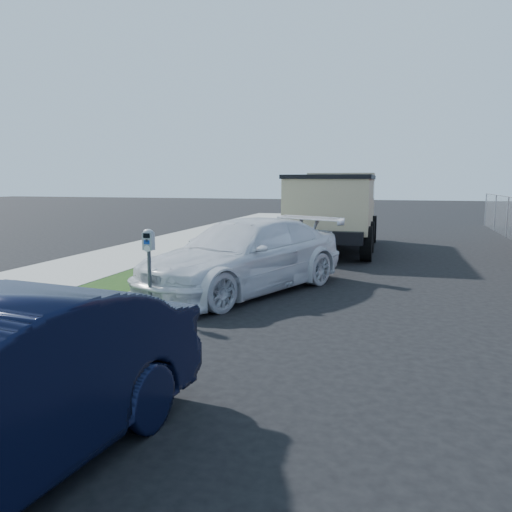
# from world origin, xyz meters

# --- Properties ---
(ground) EXTENTS (120.00, 120.00, 0.00)m
(ground) POSITION_xyz_m (0.00, 0.00, 0.00)
(ground) COLOR black
(ground) RESTS_ON ground
(streetside) EXTENTS (6.12, 50.00, 0.15)m
(streetside) POSITION_xyz_m (-5.57, 2.00, 0.07)
(streetside) COLOR gray
(streetside) RESTS_ON ground
(parking_meter) EXTENTS (0.21, 0.15, 1.49)m
(parking_meter) POSITION_xyz_m (-3.05, -0.37, 1.22)
(parking_meter) COLOR #3F4247
(parking_meter) RESTS_ON ground
(white_wagon) EXTENTS (4.40, 6.04, 1.63)m
(white_wagon) POSITION_xyz_m (-1.98, 2.28, 0.81)
(white_wagon) COLOR silver
(white_wagon) RESTS_ON ground
(dump_truck) EXTENTS (3.00, 7.23, 2.80)m
(dump_truck) POSITION_xyz_m (-0.93, 10.13, 1.58)
(dump_truck) COLOR black
(dump_truck) RESTS_ON ground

